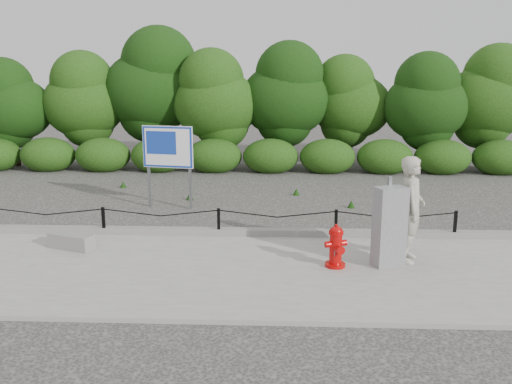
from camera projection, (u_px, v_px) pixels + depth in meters
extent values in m
plane|color=#2D2B28|center=(219.00, 239.00, 11.67)|extent=(90.00, 90.00, 0.00)
cube|color=gray|center=(207.00, 271.00, 9.72)|extent=(14.00, 4.00, 0.08)
cube|color=slate|center=(219.00, 232.00, 11.69)|extent=(14.00, 0.22, 0.14)
cube|color=black|center=(104.00, 221.00, 11.69)|extent=(0.06, 0.06, 0.60)
cube|color=black|center=(219.00, 222.00, 11.59)|extent=(0.06, 0.06, 0.60)
cube|color=black|center=(336.00, 223.00, 11.49)|extent=(0.06, 0.06, 0.60)
cube|color=black|center=(455.00, 225.00, 11.39)|extent=(0.06, 0.06, 0.60)
cylinder|color=black|center=(46.00, 210.00, 11.69)|extent=(2.50, 0.02, 0.02)
cylinder|color=black|center=(160.00, 211.00, 11.59)|extent=(2.50, 0.02, 0.02)
cylinder|color=black|center=(277.00, 213.00, 11.49)|extent=(2.50, 0.02, 0.02)
cylinder|color=black|center=(396.00, 214.00, 11.39)|extent=(2.50, 0.02, 0.02)
cylinder|color=black|center=(16.00, 140.00, 20.17)|extent=(0.18, 0.18, 1.94)
ellipsoid|color=#204C11|center=(13.00, 103.00, 19.87)|extent=(2.87, 2.48, 3.10)
cylinder|color=black|center=(86.00, 138.00, 20.45)|extent=(0.18, 0.18, 2.06)
ellipsoid|color=#204C11|center=(83.00, 99.00, 20.12)|extent=(3.06, 2.64, 3.30)
cylinder|color=black|center=(154.00, 131.00, 20.69)|extent=(0.18, 0.18, 2.50)
ellipsoid|color=#204C11|center=(152.00, 84.00, 20.30)|extent=(3.70, 3.20, 4.00)
cylinder|color=black|center=(217.00, 139.00, 19.85)|extent=(0.18, 0.18, 2.10)
ellipsoid|color=#204C11|center=(216.00, 99.00, 19.53)|extent=(3.10, 2.68, 3.36)
cylinder|color=black|center=(285.00, 136.00, 20.13)|extent=(0.18, 0.18, 2.23)
ellipsoid|color=#204C11|center=(285.00, 94.00, 19.78)|extent=(3.30, 2.85, 3.56)
cylinder|color=black|center=(351.00, 138.00, 20.45)|extent=(0.18, 0.18, 2.00)
ellipsoid|color=#204C11|center=(352.00, 101.00, 20.13)|extent=(2.95, 2.56, 3.19)
cylinder|color=black|center=(423.00, 141.00, 19.56)|extent=(0.18, 0.18, 2.03)
ellipsoid|color=#204C11|center=(426.00, 101.00, 19.25)|extent=(3.01, 2.60, 3.25)
cylinder|color=black|center=(484.00, 138.00, 19.85)|extent=(0.18, 0.18, 2.17)
ellipsoid|color=#204C11|center=(488.00, 96.00, 19.51)|extent=(3.22, 2.78, 3.48)
cylinder|color=#B30606|center=(335.00, 265.00, 9.83)|extent=(0.47, 0.47, 0.06)
cylinder|color=#B30606|center=(336.00, 248.00, 9.76)|extent=(0.29, 0.29, 0.56)
cylinder|color=#B30606|center=(336.00, 233.00, 9.70)|extent=(0.34, 0.34, 0.05)
ellipsoid|color=#B30606|center=(336.00, 231.00, 9.69)|extent=(0.30, 0.30, 0.18)
cylinder|color=#B30606|center=(336.00, 226.00, 9.67)|extent=(0.08, 0.08, 0.05)
cylinder|color=#B30606|center=(328.00, 244.00, 9.70)|extent=(0.14, 0.14, 0.11)
cylinder|color=#B30606|center=(344.00, 243.00, 9.79)|extent=(0.14, 0.14, 0.11)
cylinder|color=#B30606|center=(340.00, 250.00, 9.60)|extent=(0.19, 0.17, 0.15)
cylinder|color=slate|center=(335.00, 254.00, 9.64)|extent=(0.01, 0.05, 0.12)
imported|color=#A7A18F|center=(411.00, 209.00, 9.92)|extent=(0.64, 0.82, 1.97)
ellipsoid|color=white|center=(392.00, 234.00, 9.89)|extent=(0.35, 0.28, 0.47)
cube|color=slate|center=(71.00, 241.00, 10.79)|extent=(1.00, 0.63, 0.30)
cube|color=gray|center=(390.00, 227.00, 9.73)|extent=(0.63, 0.50, 1.46)
cube|color=slate|center=(388.00, 220.00, 9.91)|extent=(0.08, 0.08, 1.61)
cube|color=slate|center=(149.00, 167.00, 14.17)|extent=(0.07, 0.07, 2.16)
cube|color=slate|center=(190.00, 168.00, 13.93)|extent=(0.07, 0.07, 2.16)
cube|color=white|center=(168.00, 147.00, 13.88)|extent=(1.34, 0.28, 1.08)
cube|color=#1637A0|center=(167.00, 147.00, 13.86)|extent=(1.30, 0.24, 1.05)
cube|color=#1637A0|center=(161.00, 143.00, 13.86)|extent=(0.80, 0.15, 0.59)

